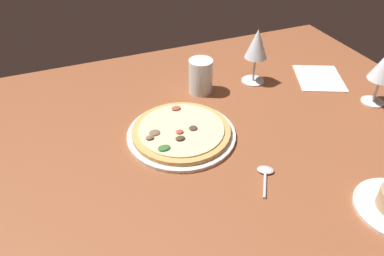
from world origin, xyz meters
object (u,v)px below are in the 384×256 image
water_glass (201,78)px  spoon (265,174)px  pizza_main (181,132)px  wine_glass_near (257,46)px  paper_menu (319,78)px

water_glass → spoon: size_ratio=1.10×
pizza_main → wine_glass_near: 38.74cm
paper_menu → wine_glass_near: bearing=6.9°
wine_glass_near → water_glass: bearing=-2.5°
water_glass → paper_menu: size_ratio=0.62×
water_glass → paper_menu: water_glass is taller
wine_glass_near → water_glass: size_ratio=1.67×
pizza_main → water_glass: size_ratio=2.69×
water_glass → spoon: 40.51cm
paper_menu → water_glass: bearing=13.5°
pizza_main → water_glass: (-13.72, -19.10, 3.40)cm
wine_glass_near → spoon: size_ratio=1.83×
spoon → water_glass: bearing=-90.9°
water_glass → spoon: water_glass is taller
wine_glass_near → spoon: (19.10, 39.47, -12.14)cm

